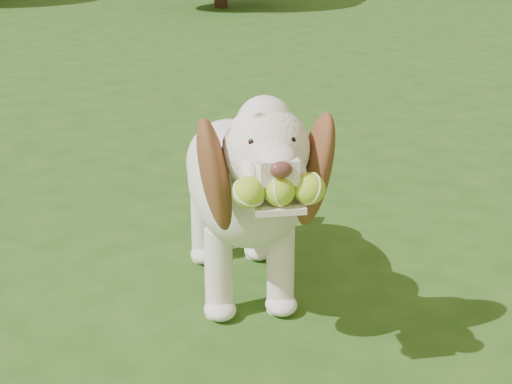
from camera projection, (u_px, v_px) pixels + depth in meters
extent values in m
plane|color=#214915|center=(224.00, 253.00, 3.40)|extent=(80.00, 80.00, 0.00)
ellipsoid|color=white|center=(239.00, 180.00, 3.02)|extent=(0.42, 0.72, 0.37)
ellipsoid|color=white|center=(251.00, 193.00, 2.76)|extent=(0.39, 0.39, 0.36)
ellipsoid|color=white|center=(229.00, 162.00, 3.25)|extent=(0.35, 0.35, 0.33)
cylinder|color=white|center=(258.00, 179.00, 2.60)|extent=(0.21, 0.30, 0.28)
sphere|color=white|center=(266.00, 149.00, 2.43)|extent=(0.27, 0.27, 0.25)
sphere|color=white|center=(265.00, 124.00, 2.43)|extent=(0.18, 0.18, 0.16)
cube|color=white|center=(275.00, 166.00, 2.30)|extent=(0.12, 0.16, 0.07)
ellipsoid|color=#592D28|center=(281.00, 170.00, 2.22)|extent=(0.06, 0.04, 0.05)
cube|color=white|center=(276.00, 203.00, 2.32)|extent=(0.15, 0.17, 0.02)
ellipsoid|color=brown|center=(214.00, 175.00, 2.44)|extent=(0.16, 0.24, 0.39)
ellipsoid|color=brown|center=(315.00, 170.00, 2.49)|extent=(0.16, 0.25, 0.39)
cylinder|color=white|center=(224.00, 140.00, 3.37)|extent=(0.08, 0.18, 0.14)
cylinder|color=white|center=(219.00, 273.00, 2.86)|extent=(0.10, 0.10, 0.32)
cylinder|color=white|center=(280.00, 268.00, 2.90)|extent=(0.10, 0.10, 0.32)
cylinder|color=white|center=(203.00, 222.00, 3.29)|extent=(0.10, 0.10, 0.32)
cylinder|color=white|center=(257.00, 219.00, 3.33)|extent=(0.10, 0.10, 0.32)
sphere|color=#A2CA2F|center=(249.00, 192.00, 2.25)|extent=(0.09, 0.09, 0.09)
sphere|color=#A2CA2F|center=(279.00, 190.00, 2.26)|extent=(0.09, 0.09, 0.09)
sphere|color=#A2CA2F|center=(310.00, 189.00, 2.28)|extent=(0.09, 0.09, 0.09)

